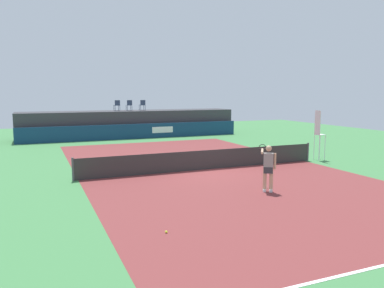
% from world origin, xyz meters
% --- Properties ---
extents(ground_plane, '(48.00, 48.00, 0.00)m').
position_xyz_m(ground_plane, '(0.00, 3.00, 0.00)').
color(ground_plane, '#3D7A42').
extents(court_inner, '(12.00, 22.00, 0.00)m').
position_xyz_m(court_inner, '(0.00, 0.00, 0.00)').
color(court_inner, maroon).
rests_on(court_inner, ground).
extents(sponsor_wall, '(18.00, 0.22, 1.20)m').
position_xyz_m(sponsor_wall, '(0.01, 13.50, 0.60)').
color(sponsor_wall, navy).
rests_on(sponsor_wall, ground).
extents(spectator_platform, '(18.00, 2.80, 2.20)m').
position_xyz_m(spectator_platform, '(0.00, 15.30, 1.10)').
color(spectator_platform, '#38383D').
rests_on(spectator_platform, ground).
extents(spectator_chair_far_left, '(0.47, 0.47, 0.89)m').
position_xyz_m(spectator_chair_far_left, '(-1.06, 15.43, 2.69)').
color(spectator_chair_far_left, '#2D3D56').
rests_on(spectator_chair_far_left, spectator_platform).
extents(spectator_chair_left, '(0.45, 0.45, 0.89)m').
position_xyz_m(spectator_chair_left, '(-0.03, 15.41, 2.69)').
color(spectator_chair_left, '#2D3D56').
rests_on(spectator_chair_left, spectator_platform).
extents(spectator_chair_center, '(0.46, 0.46, 0.89)m').
position_xyz_m(spectator_chair_center, '(1.10, 15.29, 2.69)').
color(spectator_chair_center, '#2D3D56').
rests_on(spectator_chair_center, spectator_platform).
extents(umpire_chair, '(0.44, 0.44, 2.76)m').
position_xyz_m(umpire_chair, '(6.89, -0.00, 1.59)').
color(umpire_chair, white).
rests_on(umpire_chair, ground).
extents(tennis_net, '(12.40, 0.02, 0.95)m').
position_xyz_m(tennis_net, '(0.00, 0.00, 0.47)').
color(tennis_net, '#2D2D2D').
rests_on(tennis_net, ground).
extents(net_post_near, '(0.10, 0.10, 1.00)m').
position_xyz_m(net_post_near, '(-6.20, 0.00, 0.50)').
color(net_post_near, '#4C4C51').
rests_on(net_post_near, ground).
extents(net_post_far, '(0.10, 0.10, 1.00)m').
position_xyz_m(net_post_far, '(6.20, 0.00, 0.50)').
color(net_post_far, '#4C4C51').
rests_on(net_post_far, ground).
extents(tennis_player, '(0.74, 1.25, 1.77)m').
position_xyz_m(tennis_player, '(0.44, -4.68, 0.96)').
color(tennis_player, white).
rests_on(tennis_player, court_inner).
extents(tennis_ball, '(0.07, 0.07, 0.07)m').
position_xyz_m(tennis_ball, '(-4.53, -7.30, 0.04)').
color(tennis_ball, '#D8EA33').
rests_on(tennis_ball, court_inner).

